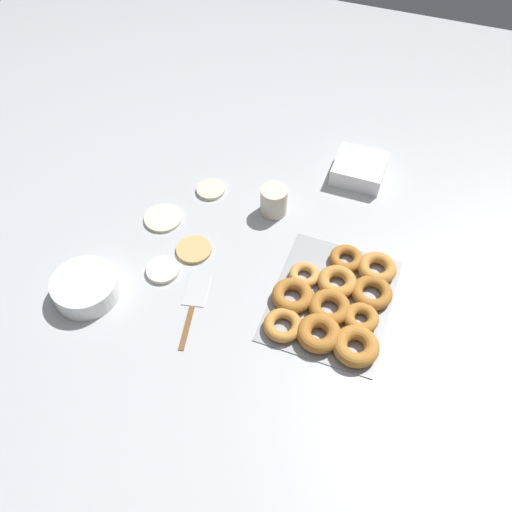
{
  "coord_description": "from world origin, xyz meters",
  "views": [
    {
      "loc": [
        -0.89,
        -0.42,
        1.17
      ],
      "look_at": [
        -0.04,
        -0.1,
        0.04
      ],
      "focal_mm": 38.0,
      "sensor_mm": 36.0,
      "label": 1
    }
  ],
  "objects_px": {
    "pancake_1": "(163,218)",
    "container_stack": "(359,169)",
    "donut_tray": "(335,302)",
    "pancake_0": "(194,250)",
    "batter_bowl": "(86,288)",
    "spatula": "(194,297)",
    "pancake_2": "(163,270)",
    "paper_cup": "(274,201)",
    "pancake_3": "(211,190)"
  },
  "relations": [
    {
      "from": "donut_tray",
      "to": "pancake_3",
      "type": "bearing_deg",
      "value": 59.17
    },
    {
      "from": "pancake_1",
      "to": "donut_tray",
      "type": "xyz_separation_m",
      "value": [
        -0.12,
        -0.55,
        0.01
      ]
    },
    {
      "from": "pancake_1",
      "to": "paper_cup",
      "type": "relative_size",
      "value": 1.25
    },
    {
      "from": "donut_tray",
      "to": "container_stack",
      "type": "bearing_deg",
      "value": 6.72
    },
    {
      "from": "container_stack",
      "to": "spatula",
      "type": "xyz_separation_m",
      "value": [
        -0.6,
        0.29,
        -0.03
      ]
    },
    {
      "from": "paper_cup",
      "to": "spatula",
      "type": "xyz_separation_m",
      "value": [
        -0.37,
        0.09,
        -0.04
      ]
    },
    {
      "from": "pancake_2",
      "to": "batter_bowl",
      "type": "height_order",
      "value": "batter_bowl"
    },
    {
      "from": "donut_tray",
      "to": "paper_cup",
      "type": "height_order",
      "value": "paper_cup"
    },
    {
      "from": "donut_tray",
      "to": "batter_bowl",
      "type": "height_order",
      "value": "batter_bowl"
    },
    {
      "from": "pancake_3",
      "to": "spatula",
      "type": "relative_size",
      "value": 0.36
    },
    {
      "from": "pancake_3",
      "to": "batter_bowl",
      "type": "height_order",
      "value": "batter_bowl"
    },
    {
      "from": "pancake_1",
      "to": "donut_tray",
      "type": "relative_size",
      "value": 0.29
    },
    {
      "from": "donut_tray",
      "to": "pancake_2",
      "type": "bearing_deg",
      "value": 96.3
    },
    {
      "from": "pancake_0",
      "to": "batter_bowl",
      "type": "relative_size",
      "value": 0.58
    },
    {
      "from": "spatula",
      "to": "batter_bowl",
      "type": "bearing_deg",
      "value": 95.9
    },
    {
      "from": "spatula",
      "to": "pancake_2",
      "type": "bearing_deg",
      "value": 54.77
    },
    {
      "from": "pancake_0",
      "to": "paper_cup",
      "type": "relative_size",
      "value": 1.13
    },
    {
      "from": "pancake_0",
      "to": "paper_cup",
      "type": "height_order",
      "value": "paper_cup"
    },
    {
      "from": "pancake_1",
      "to": "container_stack",
      "type": "bearing_deg",
      "value": -52.26
    },
    {
      "from": "pancake_1",
      "to": "pancake_3",
      "type": "bearing_deg",
      "value": -27.94
    },
    {
      "from": "pancake_2",
      "to": "donut_tray",
      "type": "height_order",
      "value": "donut_tray"
    },
    {
      "from": "pancake_1",
      "to": "pancake_0",
      "type": "bearing_deg",
      "value": -119.94
    },
    {
      "from": "pancake_0",
      "to": "donut_tray",
      "type": "relative_size",
      "value": 0.27
    },
    {
      "from": "pancake_0",
      "to": "batter_bowl",
      "type": "height_order",
      "value": "batter_bowl"
    },
    {
      "from": "donut_tray",
      "to": "spatula",
      "type": "bearing_deg",
      "value": 105.99
    },
    {
      "from": "spatula",
      "to": "paper_cup",
      "type": "bearing_deg",
      "value": -26.23
    },
    {
      "from": "pancake_1",
      "to": "batter_bowl",
      "type": "height_order",
      "value": "batter_bowl"
    },
    {
      "from": "container_stack",
      "to": "paper_cup",
      "type": "distance_m",
      "value": 0.31
    },
    {
      "from": "pancake_0",
      "to": "pancake_2",
      "type": "xyz_separation_m",
      "value": [
        -0.1,
        0.05,
        0.0
      ]
    },
    {
      "from": "pancake_0",
      "to": "spatula",
      "type": "height_order",
      "value": "pancake_0"
    },
    {
      "from": "pancake_2",
      "to": "pancake_3",
      "type": "xyz_separation_m",
      "value": [
        0.33,
        0.0,
        -0.0
      ]
    },
    {
      "from": "batter_bowl",
      "to": "pancake_1",
      "type": "bearing_deg",
      "value": -11.87
    },
    {
      "from": "pancake_2",
      "to": "pancake_3",
      "type": "relative_size",
      "value": 1.04
    },
    {
      "from": "pancake_2",
      "to": "batter_bowl",
      "type": "relative_size",
      "value": 0.53
    },
    {
      "from": "pancake_2",
      "to": "spatula",
      "type": "height_order",
      "value": "pancake_2"
    },
    {
      "from": "container_stack",
      "to": "pancake_1",
      "type": "bearing_deg",
      "value": 127.74
    },
    {
      "from": "pancake_0",
      "to": "pancake_2",
      "type": "distance_m",
      "value": 0.11
    },
    {
      "from": "batter_bowl",
      "to": "pancake_0",
      "type": "bearing_deg",
      "value": -40.7
    },
    {
      "from": "pancake_0",
      "to": "container_stack",
      "type": "bearing_deg",
      "value": -37.98
    },
    {
      "from": "pancake_1",
      "to": "container_stack",
      "type": "distance_m",
      "value": 0.62
    },
    {
      "from": "pancake_1",
      "to": "pancake_2",
      "type": "relative_size",
      "value": 1.22
    },
    {
      "from": "pancake_3",
      "to": "batter_bowl",
      "type": "xyz_separation_m",
      "value": [
        -0.47,
        0.15,
        0.02
      ]
    },
    {
      "from": "container_stack",
      "to": "pancake_0",
      "type": "bearing_deg",
      "value": 142.02
    },
    {
      "from": "pancake_1",
      "to": "batter_bowl",
      "type": "distance_m",
      "value": 0.32
    },
    {
      "from": "pancake_2",
      "to": "pancake_3",
      "type": "bearing_deg",
      "value": 0.38
    },
    {
      "from": "batter_bowl",
      "to": "spatula",
      "type": "height_order",
      "value": "batter_bowl"
    },
    {
      "from": "pancake_0",
      "to": "pancake_1",
      "type": "height_order",
      "value": "same"
    },
    {
      "from": "container_stack",
      "to": "spatula",
      "type": "height_order",
      "value": "container_stack"
    },
    {
      "from": "pancake_3",
      "to": "container_stack",
      "type": "distance_m",
      "value": 0.47
    },
    {
      "from": "donut_tray",
      "to": "container_stack",
      "type": "height_order",
      "value": "container_stack"
    }
  ]
}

